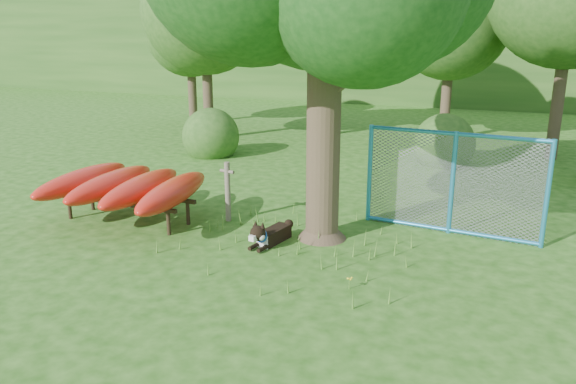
% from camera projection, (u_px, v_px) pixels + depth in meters
% --- Properties ---
extents(ground, '(80.00, 80.00, 0.00)m').
position_uv_depth(ground, '(250.00, 266.00, 9.40)').
color(ground, '#1E5010').
rests_on(ground, ground).
extents(wooden_post, '(0.34, 0.13, 1.25)m').
position_uv_depth(wooden_post, '(228.00, 190.00, 11.49)').
color(wooden_post, '#645A4B').
rests_on(wooden_post, ground).
extents(kayak_rack, '(3.23, 2.97, 0.99)m').
position_uv_depth(kayak_rack, '(126.00, 186.00, 11.41)').
color(kayak_rack, black).
rests_on(kayak_rack, ground).
extents(husky_dog, '(0.47, 1.22, 0.55)m').
position_uv_depth(husky_dog, '(269.00, 235.00, 10.30)').
color(husky_dog, black).
rests_on(husky_dog, ground).
extents(fence_section, '(3.41, 0.44, 3.33)m').
position_uv_depth(fence_section, '(452.00, 183.00, 10.70)').
color(fence_section, '#2A8BC6').
rests_on(fence_section, ground).
extents(wildflower_clump, '(0.09, 0.08, 0.20)m').
position_uv_depth(wildflower_clump, '(350.00, 280.00, 8.51)').
color(wildflower_clump, '#558B2D').
rests_on(wildflower_clump, ground).
extents(bg_tree_a, '(4.40, 4.40, 6.70)m').
position_uv_depth(bg_tree_a, '(205.00, 11.00, 19.43)').
color(bg_tree_a, '#3D2F21').
rests_on(bg_tree_a, ground).
extents(bg_tree_c, '(4.00, 4.00, 6.12)m').
position_uv_depth(bg_tree_c, '(452.00, 22.00, 19.30)').
color(bg_tree_c, '#3D2F21').
rests_on(bg_tree_c, ground).
extents(bg_tree_f, '(3.60, 3.60, 5.55)m').
position_uv_depth(bg_tree_f, '(190.00, 33.00, 23.21)').
color(bg_tree_f, '#3D2F21').
rests_on(bg_tree_f, ground).
extents(shrub_left, '(1.80, 1.80, 1.80)m').
position_uv_depth(shrub_left, '(211.00, 155.00, 17.89)').
color(shrub_left, '#28521A').
rests_on(shrub_left, ground).
extents(shrub_mid, '(1.80, 1.80, 1.80)m').
position_uv_depth(shrub_mid, '(443.00, 164.00, 16.69)').
color(shrub_mid, '#28521A').
rests_on(shrub_mid, ground).
extents(wooded_hillside, '(80.00, 12.00, 6.00)m').
position_uv_depth(wooded_hillside, '(454.00, 46.00, 33.51)').
color(wooded_hillside, '#28521A').
rests_on(wooded_hillside, ground).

